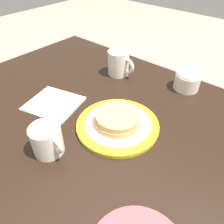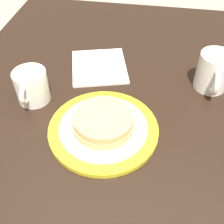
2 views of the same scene
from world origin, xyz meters
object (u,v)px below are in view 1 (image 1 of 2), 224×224
(pancake_plate, at_px, (118,122))
(sugar_bowl, at_px, (188,79))
(creamer_pitcher, at_px, (47,139))
(napkin, at_px, (54,104))
(coffee_mug, at_px, (119,63))

(pancake_plate, distance_m, sugar_bowl, 0.34)
(sugar_bowl, bearing_deg, pancake_plate, -100.31)
(creamer_pitcher, distance_m, sugar_bowl, 0.55)
(pancake_plate, xyz_separation_m, sugar_bowl, (0.06, 0.34, 0.02))
(creamer_pitcher, xyz_separation_m, napkin, (-0.16, 0.14, -0.04))
(coffee_mug, bearing_deg, napkin, -96.79)
(creamer_pitcher, bearing_deg, coffee_mug, 105.27)
(pancake_plate, bearing_deg, sugar_bowl, 79.69)
(creamer_pitcher, bearing_deg, sugar_bowl, 75.07)
(napkin, bearing_deg, coffee_mug, 83.21)
(coffee_mug, distance_m, napkin, 0.32)
(coffee_mug, relative_size, creamer_pitcher, 1.00)
(coffee_mug, distance_m, creamer_pitcher, 0.47)
(creamer_pitcher, relative_size, sugar_bowl, 1.28)
(coffee_mug, bearing_deg, sugar_bowl, 17.31)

